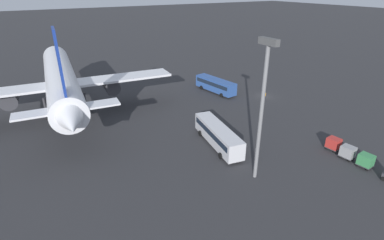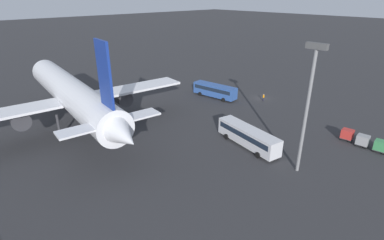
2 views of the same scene
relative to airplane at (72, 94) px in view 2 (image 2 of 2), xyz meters
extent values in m
plane|color=#2D2D30|center=(-13.04, -41.90, -7.21)|extent=(600.00, 600.00, 0.00)
cylinder|color=silver|center=(0.52, -0.05, 0.12)|extent=(40.98, 9.70, 5.64)
cone|color=silver|center=(22.13, -2.24, 0.12)|extent=(6.71, 5.95, 5.36)
cone|color=silver|center=(-21.37, 2.17, 0.12)|extent=(7.80, 5.79, 5.07)
cube|color=silver|center=(-2.72, -11.95, -0.59)|extent=(7.14, 19.12, 0.44)
cube|color=navy|center=(-17.66, 1.79, 7.44)|extent=(4.08, 0.77, 9.02)
cube|color=silver|center=(-18.07, 1.83, 0.68)|extent=(4.31, 14.87, 0.28)
cylinder|color=#38383D|center=(0.66, 9.34, -2.36)|extent=(5.16, 3.58, 3.10)
cylinder|color=#38383D|center=(-1.23, -9.28, -2.36)|extent=(5.16, 3.58, 3.10)
cylinder|color=#38383D|center=(14.67, -1.49, -4.96)|extent=(0.50, 0.50, 4.51)
cylinder|color=black|center=(14.67, -1.49, -6.76)|extent=(0.95, 0.59, 0.90)
cylinder|color=#38383D|center=(-1.13, 3.80, -4.96)|extent=(0.50, 0.50, 4.51)
cylinder|color=black|center=(-1.13, 3.80, -6.76)|extent=(0.95, 0.59, 0.90)
cylinder|color=#38383D|center=(-1.87, -3.49, -4.96)|extent=(0.50, 0.50, 4.51)
cylinder|color=black|center=(-1.87, -3.49, -6.76)|extent=(0.95, 0.59, 0.90)
cube|color=#2D5199|center=(-4.61, -33.79, -5.35)|extent=(11.98, 4.29, 2.82)
cube|color=#192333|center=(-4.61, -33.79, -4.86)|extent=(11.06, 4.21, 0.90)
cylinder|color=black|center=(-1.20, -31.88, -6.71)|extent=(1.03, 0.43, 1.00)
cylinder|color=black|center=(-0.82, -34.74, -6.71)|extent=(1.03, 0.43, 1.00)
cylinder|color=black|center=(-8.40, -32.84, -6.71)|extent=(1.03, 0.43, 1.00)
cylinder|color=black|center=(-8.02, -35.70, -6.71)|extent=(1.03, 0.43, 1.00)
cube|color=silver|center=(-26.50, -18.94, -5.32)|extent=(13.19, 4.89, 2.89)
cube|color=#192333|center=(-26.50, -18.94, -4.81)|extent=(12.18, 4.75, 0.92)
cylinder|color=black|center=(-22.32, -18.18, -6.71)|extent=(1.04, 0.46, 1.00)
cylinder|color=black|center=(-22.80, -21.03, -6.71)|extent=(1.04, 0.46, 1.00)
cylinder|color=black|center=(-30.21, -16.84, -6.71)|extent=(1.04, 0.46, 1.00)
cylinder|color=black|center=(-30.69, -19.70, -6.71)|extent=(1.04, 0.46, 1.00)
cylinder|color=#1E1E2D|center=(-14.58, -40.66, -6.79)|extent=(0.32, 0.32, 0.85)
cylinder|color=orange|center=(-14.58, -40.66, -6.04)|extent=(0.38, 0.38, 0.65)
sphere|color=tan|center=(-14.58, -40.66, -5.59)|extent=(0.24, 0.24, 0.24)
cube|color=#38383D|center=(-42.85, -33.47, -6.80)|extent=(2.15, 1.87, 0.10)
cube|color=#38844C|center=(-42.85, -33.47, -5.95)|extent=(2.05, 1.78, 1.60)
cylinder|color=black|center=(-42.16, -32.76, -7.03)|extent=(0.37, 0.16, 0.36)
cylinder|color=black|center=(-42.03, -34.03, -7.03)|extent=(0.37, 0.16, 0.36)
cylinder|color=black|center=(-43.67, -32.91, -7.03)|extent=(0.37, 0.16, 0.36)
cube|color=#38383D|center=(-40.07, -33.40, -6.80)|extent=(2.15, 1.87, 0.10)
cube|color=gray|center=(-40.07, -33.40, -5.95)|extent=(2.05, 1.78, 1.60)
cylinder|color=black|center=(-39.37, -32.69, -7.03)|extent=(0.37, 0.16, 0.36)
cylinder|color=black|center=(-39.25, -33.96, -7.03)|extent=(0.37, 0.16, 0.36)
cylinder|color=black|center=(-40.89, -32.84, -7.03)|extent=(0.37, 0.16, 0.36)
cylinder|color=black|center=(-40.76, -34.12, -7.03)|extent=(0.37, 0.16, 0.36)
cube|color=#38383D|center=(-37.28, -33.87, -6.80)|extent=(2.15, 1.87, 0.10)
cube|color=#B72D28|center=(-37.28, -33.87, -5.95)|extent=(2.05, 1.78, 1.60)
cylinder|color=black|center=(-36.59, -33.15, -7.03)|extent=(0.37, 0.16, 0.36)
cylinder|color=black|center=(-36.46, -34.43, -7.03)|extent=(0.37, 0.16, 0.36)
cylinder|color=black|center=(-38.10, -33.31, -7.03)|extent=(0.37, 0.16, 0.36)
cylinder|color=black|center=(-37.98, -34.58, -7.03)|extent=(0.37, 0.16, 0.36)
cylinder|color=slate|center=(-36.41, -18.22, 1.79)|extent=(0.50, 0.50, 18.01)
cube|color=#4C4C4C|center=(-36.41, -18.22, 11.20)|extent=(2.80, 0.70, 0.80)
camera|label=1|loc=(-61.49, 6.94, 17.27)|focal=28.00mm
camera|label=2|loc=(-54.01, 19.43, 17.49)|focal=28.00mm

